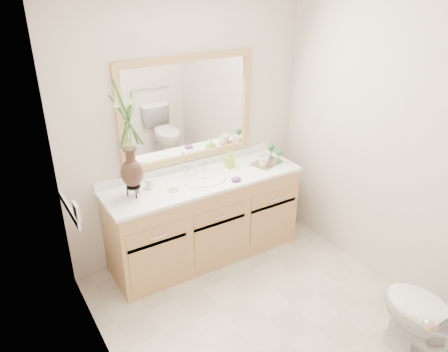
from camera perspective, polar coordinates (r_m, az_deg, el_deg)
floor at (r=3.73m, az=5.63°, el=-17.90°), size 2.60×2.60×0.00m
wall_back at (r=4.04m, az=-4.75°, el=5.89°), size 2.40×0.02×2.40m
wall_front at (r=2.33m, az=27.08°, el=-13.62°), size 2.40×0.02×2.40m
wall_left at (r=2.56m, az=-15.40°, el=-7.64°), size 0.02×2.60×2.40m
wall_right at (r=3.84m, az=20.96°, el=3.09°), size 0.02×2.60×2.40m
vanity at (r=4.16m, az=-2.54°, el=-5.67°), size 1.80×0.55×0.80m
counter at (r=3.96m, az=-2.66°, el=-0.54°), size 1.84×0.57×0.03m
sink at (r=3.96m, az=-2.52°, el=-1.14°), size 0.38×0.34×0.23m
mirror at (r=3.96m, az=-4.71°, el=8.59°), size 1.32×0.04×0.97m
switch_plate at (r=3.32m, az=-18.73°, el=-4.35°), size 0.02×0.12×0.12m
door at (r=2.26m, az=21.25°, el=-20.50°), size 0.80×0.03×2.00m
toilet at (r=3.47m, az=25.45°, el=-16.71°), size 0.42×0.75×0.74m
flower_vase at (r=3.50m, az=-12.51°, el=6.19°), size 0.22×0.22×0.89m
tumbler at (r=3.82m, az=-9.70°, el=-1.02°), size 0.06×0.06×0.08m
soap_dish at (r=3.77m, az=-6.65°, el=-1.69°), size 0.10×0.10×0.03m
soap_bottle at (r=4.15m, az=0.71°, el=2.15°), size 0.08×0.08×0.16m
purple_dish at (r=3.90m, az=1.59°, el=-0.42°), size 0.10×0.08×0.03m
tray at (r=4.28m, az=5.57°, el=1.76°), size 0.34×0.28×0.01m
mug_left at (r=4.16m, az=5.17°, el=1.95°), size 0.11×0.11×0.10m
mug_right at (r=4.28m, az=5.24°, el=2.60°), size 0.12×0.12×0.10m
goblet_front at (r=4.25m, az=7.24°, el=2.91°), size 0.06×0.06×0.13m
goblet_back at (r=4.34m, az=6.18°, el=3.64°), size 0.07×0.07×0.15m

